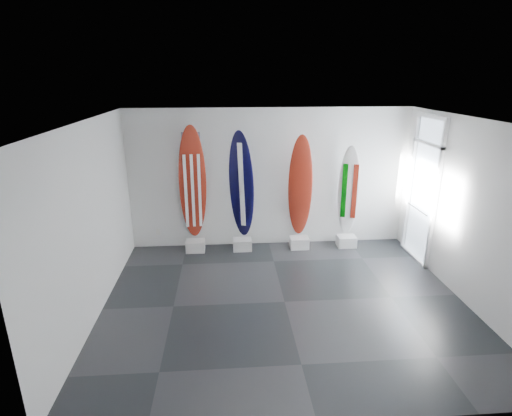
{
  "coord_description": "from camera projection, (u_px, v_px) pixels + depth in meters",
  "views": [
    {
      "loc": [
        -0.93,
        -5.83,
        3.63
      ],
      "look_at": [
        -0.38,
        1.4,
        1.21
      ],
      "focal_mm": 28.1,
      "sensor_mm": 36.0,
      "label": 1
    }
  ],
  "objects": [
    {
      "name": "surfboard_italy",
      "position": [
        349.0,
        191.0,
        8.62
      ],
      "size": [
        0.53,
        0.43,
        2.02
      ],
      "primitive_type": "ellipsoid",
      "rotation": [
        0.1,
        0.0,
        -0.35
      ],
      "color": "white",
      "rests_on": "display_block_italy"
    },
    {
      "name": "display_block_swiss",
      "position": [
        299.0,
        243.0,
        8.81
      ],
      "size": [
        0.4,
        0.3,
        0.24
      ],
      "primitive_type": "cube",
      "color": "silver",
      "rests_on": "floor"
    },
    {
      "name": "display_block_italy",
      "position": [
        346.0,
        241.0,
        8.88
      ],
      "size": [
        0.4,
        0.3,
        0.24
      ],
      "primitive_type": "cube",
      "color": "silver",
      "rests_on": "floor"
    },
    {
      "name": "glass_door",
      "position": [
        423.0,
        191.0,
        7.97
      ],
      "size": [
        0.12,
        1.16,
        2.85
      ],
      "primitive_type": null,
      "color": "white",
      "rests_on": "floor"
    },
    {
      "name": "wall_left",
      "position": [
        90.0,
        223.0,
        6.04
      ],
      "size": [
        0.0,
        5.0,
        5.0
      ],
      "primitive_type": "plane",
      "rotation": [
        1.57,
        0.0,
        1.57
      ],
      "color": "silver",
      "rests_on": "ground"
    },
    {
      "name": "surfboard_navy",
      "position": [
        241.0,
        186.0,
        8.4
      ],
      "size": [
        0.63,
        0.53,
        2.36
      ],
      "primitive_type": "ellipsoid",
      "rotation": [
        0.12,
        0.0,
        -0.34
      ],
      "color": "black",
      "rests_on": "display_block_navy"
    },
    {
      "name": "surfboard_usa",
      "position": [
        193.0,
        184.0,
        8.31
      ],
      "size": [
        0.61,
        0.5,
        2.49
      ],
      "primitive_type": "ellipsoid",
      "rotation": [
        0.14,
        0.0,
        0.11
      ],
      "color": "maroon",
      "rests_on": "display_block_usa"
    },
    {
      "name": "display_block_usa",
      "position": [
        195.0,
        246.0,
        8.64
      ],
      "size": [
        0.4,
        0.3,
        0.24
      ],
      "primitive_type": "cube",
      "color": "silver",
      "rests_on": "floor"
    },
    {
      "name": "floor",
      "position": [
        285.0,
        302.0,
        6.74
      ],
      "size": [
        6.0,
        6.0,
        0.0
      ],
      "primitive_type": "plane",
      "color": "black",
      "rests_on": "ground"
    },
    {
      "name": "wall_outlet",
      "position": [
        158.0,
        232.0,
        8.79
      ],
      "size": [
        0.09,
        0.02,
        0.13
      ],
      "primitive_type": "cube",
      "color": "silver",
      "rests_on": "wall_back"
    },
    {
      "name": "balcony",
      "position": [
        478.0,
        233.0,
        8.36
      ],
      "size": [
        2.8,
        2.2,
        1.2
      ],
      "primitive_type": null,
      "color": "slate",
      "rests_on": "ground"
    },
    {
      "name": "wall_back",
      "position": [
        269.0,
        179.0,
        8.63
      ],
      "size": [
        6.0,
        0.0,
        6.0
      ],
      "primitive_type": "plane",
      "rotation": [
        1.57,
        0.0,
        0.0
      ],
      "color": "silver",
      "rests_on": "ground"
    },
    {
      "name": "surfboard_swiss",
      "position": [
        300.0,
        187.0,
        8.51
      ],
      "size": [
        0.56,
        0.42,
        2.27
      ],
      "primitive_type": "ellipsoid",
      "rotation": [
        0.12,
        0.0,
        -0.16
      ],
      "color": "maroon",
      "rests_on": "display_block_swiss"
    },
    {
      "name": "ceiling",
      "position": [
        289.0,
        121.0,
        5.79
      ],
      "size": [
        6.0,
        6.0,
        0.0
      ],
      "primitive_type": "plane",
      "rotation": [
        3.14,
        0.0,
        0.0
      ],
      "color": "white",
      "rests_on": "wall_back"
    },
    {
      "name": "wall_front",
      "position": [
        325.0,
        305.0,
        3.9
      ],
      "size": [
        6.0,
        0.0,
        6.0
      ],
      "primitive_type": "plane",
      "rotation": [
        -1.57,
        0.0,
        0.0
      ],
      "color": "silver",
      "rests_on": "ground"
    },
    {
      "name": "display_block_navy",
      "position": [
        242.0,
        244.0,
        8.72
      ],
      "size": [
        0.4,
        0.3,
        0.24
      ],
      "primitive_type": "cube",
      "color": "silver",
      "rests_on": "floor"
    },
    {
      "name": "wall_right",
      "position": [
        470.0,
        213.0,
        6.48
      ],
      "size": [
        0.0,
        5.0,
        5.0
      ],
      "primitive_type": "plane",
      "rotation": [
        1.57,
        0.0,
        -1.57
      ],
      "color": "silver",
      "rests_on": "ground"
    }
  ]
}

